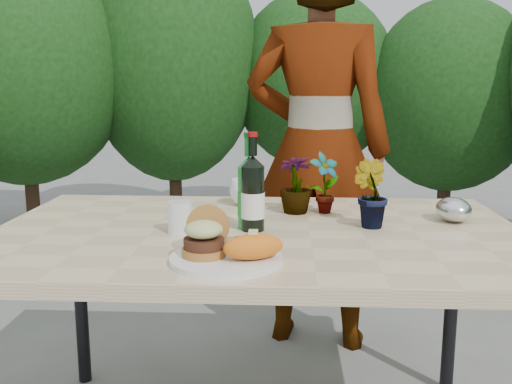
{
  "coord_description": "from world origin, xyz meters",
  "views": [
    {
      "loc": [
        0.08,
        -1.67,
        1.18
      ],
      "look_at": [
        0.0,
        -0.08,
        0.88
      ],
      "focal_mm": 40.0,
      "sensor_mm": 36.0,
      "label": 1
    }
  ],
  "objects_px": {
    "person": "(318,149)",
    "wine_bottle": "(253,195)",
    "patio_table": "(257,248)",
    "dinner_plate": "(226,259)"
  },
  "relations": [
    {
      "from": "person",
      "to": "wine_bottle",
      "type": "bearing_deg",
      "value": 84.82
    },
    {
      "from": "wine_bottle",
      "to": "person",
      "type": "height_order",
      "value": "person"
    },
    {
      "from": "patio_table",
      "to": "dinner_plate",
      "type": "bearing_deg",
      "value": -100.59
    },
    {
      "from": "patio_table",
      "to": "dinner_plate",
      "type": "xyz_separation_m",
      "value": [
        -0.06,
        -0.32,
        0.06
      ]
    },
    {
      "from": "dinner_plate",
      "to": "patio_table",
      "type": "bearing_deg",
      "value": 79.41
    },
    {
      "from": "wine_bottle",
      "to": "person",
      "type": "relative_size",
      "value": 0.16
    },
    {
      "from": "wine_bottle",
      "to": "dinner_plate",
      "type": "bearing_deg",
      "value": -82.31
    },
    {
      "from": "wine_bottle",
      "to": "person",
      "type": "distance_m",
      "value": 0.91
    },
    {
      "from": "patio_table",
      "to": "wine_bottle",
      "type": "xyz_separation_m",
      "value": [
        -0.01,
        -0.01,
        0.17
      ]
    },
    {
      "from": "patio_table",
      "to": "person",
      "type": "xyz_separation_m",
      "value": [
        0.22,
        0.86,
        0.2
      ]
    }
  ]
}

